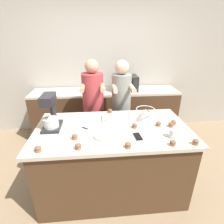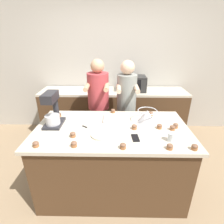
{
  "view_description": "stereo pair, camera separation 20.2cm",
  "coord_description": "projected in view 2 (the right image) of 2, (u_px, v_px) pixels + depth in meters",
  "views": [
    {
      "loc": [
        -0.17,
        -1.8,
        1.91
      ],
      "look_at": [
        0.0,
        0.05,
        1.09
      ],
      "focal_mm": 28.0,
      "sensor_mm": 36.0,
      "label": 1
    },
    {
      "loc": [
        0.03,
        -1.8,
        1.91
      ],
      "look_at": [
        0.0,
        0.05,
        1.09
      ],
      "focal_mm": 28.0,
      "sensor_mm": 36.0,
      "label": 2
    }
  ],
  "objects": [
    {
      "name": "cupcake_6",
      "position": [
        123.0,
        146.0,
        1.67
      ],
      "size": [
        0.06,
        0.06,
        0.06
      ],
      "color": "#9E6038",
      "rests_on": "island_counter"
    },
    {
      "name": "back_counter",
      "position": [
        113.0,
        112.0,
        3.56
      ],
      "size": [
        2.8,
        0.6,
        0.93
      ],
      "color": "#4C331E",
      "rests_on": "ground_plane"
    },
    {
      "name": "back_wall",
      "position": [
        114.0,
        66.0,
        3.53
      ],
      "size": [
        10.0,
        0.06,
        2.7
      ],
      "color": "#B2ADA3",
      "rests_on": "ground_plane"
    },
    {
      "name": "cupcake_9",
      "position": [
        113.0,
        111.0,
        2.44
      ],
      "size": [
        0.06,
        0.06,
        0.06
      ],
      "color": "#9E6038",
      "rests_on": "island_counter"
    },
    {
      "name": "cupcake_10",
      "position": [
        134.0,
        127.0,
        2.01
      ],
      "size": [
        0.06,
        0.06,
        0.06
      ],
      "color": "#9E6038",
      "rests_on": "island_counter"
    },
    {
      "name": "cupcake_4",
      "position": [
        36.0,
        144.0,
        1.69
      ],
      "size": [
        0.06,
        0.06,
        0.06
      ],
      "color": "#9E6038",
      "rests_on": "island_counter"
    },
    {
      "name": "cupcake_0",
      "position": [
        176.0,
        125.0,
        2.04
      ],
      "size": [
        0.06,
        0.06,
        0.06
      ],
      "color": "#9E6038",
      "rests_on": "island_counter"
    },
    {
      "name": "cupcake_3",
      "position": [
        151.0,
        114.0,
        2.35
      ],
      "size": [
        0.06,
        0.06,
        0.06
      ],
      "color": "#9E6038",
      "rests_on": "island_counter"
    },
    {
      "name": "drinking_glass",
      "position": [
        171.0,
        137.0,
        1.78
      ],
      "size": [
        0.07,
        0.07,
        0.09
      ],
      "color": "silver",
      "rests_on": "island_counter"
    },
    {
      "name": "small_plate",
      "position": [
        101.0,
        135.0,
        1.88
      ],
      "size": [
        0.2,
        0.2,
        0.02
      ],
      "color": "beige",
      "rests_on": "island_counter"
    },
    {
      "name": "knife",
      "position": [
        88.0,
        128.0,
        2.04
      ],
      "size": [
        0.19,
        0.14,
        0.01
      ],
      "color": "#BCBCC1",
      "rests_on": "island_counter"
    },
    {
      "name": "cupcake_12",
      "position": [
        159.0,
        126.0,
        2.03
      ],
      "size": [
        0.06,
        0.06,
        0.06
      ],
      "color": "#9E6038",
      "rests_on": "island_counter"
    },
    {
      "name": "microwave_oven",
      "position": [
        134.0,
        83.0,
        3.31
      ],
      "size": [
        0.45,
        0.35,
        0.28
      ],
      "color": "black",
      "rests_on": "back_counter"
    },
    {
      "name": "mixing_bowl",
      "position": [
        147.0,
        116.0,
        2.16
      ],
      "size": [
        0.24,
        0.24,
        0.16
      ],
      "color": "#BCBCC1",
      "rests_on": "island_counter"
    },
    {
      "name": "person_left",
      "position": [
        99.0,
        108.0,
        2.79
      ],
      "size": [
        0.34,
        0.5,
        1.6
      ],
      "color": "brown",
      "rests_on": "ground_plane"
    },
    {
      "name": "ground_plane",
      "position": [
        112.0,
        185.0,
        2.42
      ],
      "size": [
        16.0,
        16.0,
        0.0
      ],
      "primitive_type": "plane",
      "color": "#937A5B"
    },
    {
      "name": "island_counter",
      "position": [
        112.0,
        159.0,
        2.24
      ],
      "size": [
        1.8,
        0.98,
        0.91
      ],
      "color": "#4C331E",
      "rests_on": "ground_plane"
    },
    {
      "name": "cell_phone",
      "position": [
        135.0,
        138.0,
        1.84
      ],
      "size": [
        0.08,
        0.15,
        0.01
      ],
      "color": "black",
      "rests_on": "island_counter"
    },
    {
      "name": "cupcake_7",
      "position": [
        195.0,
        147.0,
        1.65
      ],
      "size": [
        0.06,
        0.06,
        0.06
      ],
      "color": "#9E6038",
      "rests_on": "island_counter"
    },
    {
      "name": "cupcake_5",
      "position": [
        170.0,
        147.0,
        1.66
      ],
      "size": [
        0.06,
        0.06,
        0.06
      ],
      "color": "#9E6038",
      "rests_on": "island_counter"
    },
    {
      "name": "cupcake_1",
      "position": [
        59.0,
        115.0,
        2.32
      ],
      "size": [
        0.06,
        0.06,
        0.06
      ],
      "color": "#9E6038",
      "rests_on": "island_counter"
    },
    {
      "name": "baking_tray",
      "position": [
        116.0,
        118.0,
        2.25
      ],
      "size": [
        0.33,
        0.23,
        0.04
      ],
      "color": "#BCBCC1",
      "rests_on": "island_counter"
    },
    {
      "name": "stand_mixer",
      "position": [
        53.0,
        111.0,
        2.05
      ],
      "size": [
        0.2,
        0.3,
        0.41
      ],
      "color": "#232328",
      "rests_on": "island_counter"
    },
    {
      "name": "cupcake_2",
      "position": [
        73.0,
        134.0,
        1.86
      ],
      "size": [
        0.06,
        0.06,
        0.06
      ],
      "color": "#9E6038",
      "rests_on": "island_counter"
    },
    {
      "name": "cupcake_11",
      "position": [
        172.0,
        128.0,
        1.99
      ],
      "size": [
        0.06,
        0.06,
        0.06
      ],
      "color": "#9E6038",
      "rests_on": "island_counter"
    },
    {
      "name": "cupcake_8",
      "position": [
        74.0,
        144.0,
        1.69
      ],
      "size": [
        0.06,
        0.06,
        0.06
      ],
      "color": "#9E6038",
      "rests_on": "island_counter"
    },
    {
      "name": "person_right",
      "position": [
        126.0,
        108.0,
        2.78
      ],
      "size": [
        0.32,
        0.49,
        1.59
      ],
      "color": "#33384C",
      "rests_on": "ground_plane"
    }
  ]
}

